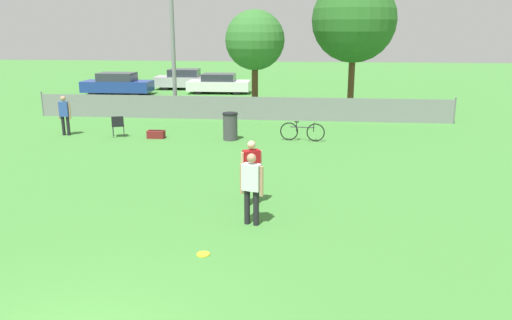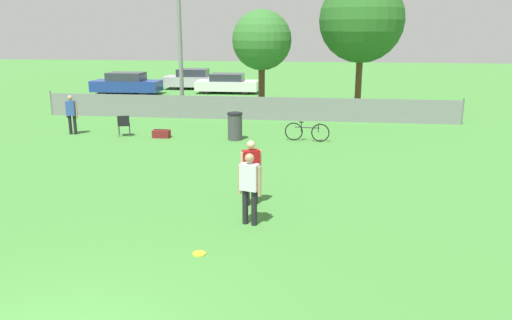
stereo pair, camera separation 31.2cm
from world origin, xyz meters
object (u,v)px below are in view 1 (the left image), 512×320
object	(u,v)px
light_pole	(172,10)
tree_far_right	(354,20)
parked_car_silver	(184,79)
parked_car_blue	(117,84)
trash_bin	(230,126)
bicycle_sideline	(302,132)
tree_near_pole	(255,41)
folding_chair_sideline	(118,124)
player_defender_red	(251,168)
frisbee_disc	(203,254)
parked_car_white	(219,84)
gear_bag_sideline	(156,134)
player_receiver_white	(252,184)
spectator_in_blue	(64,113)

from	to	relation	value
light_pole	tree_far_right	bearing A→B (deg)	10.61
parked_car_silver	parked_car_blue	bearing A→B (deg)	-138.75
trash_bin	bicycle_sideline	bearing A→B (deg)	2.49
tree_near_pole	folding_chair_sideline	bearing A→B (deg)	-128.73
player_defender_red	tree_far_right	bearing A→B (deg)	45.47
light_pole	player_defender_red	size ratio (longest dim) A/B	5.25
player_defender_red	parked_car_blue	bearing A→B (deg)	88.22
frisbee_disc	parked_car_white	bearing A→B (deg)	99.37
tree_near_pole	gear_bag_sideline	distance (m)	7.75
bicycle_sideline	parked_car_white	xyz separation A→B (m)	(-5.76, 14.02, 0.27)
parked_car_silver	gear_bag_sideline	bearing A→B (deg)	-82.35
player_receiver_white	parked_car_white	world-z (taller)	player_receiver_white
gear_bag_sideline	player_receiver_white	bearing A→B (deg)	-60.72
player_receiver_white	gear_bag_sideline	xyz separation A→B (m)	(-4.78, 8.53, -0.78)
player_receiver_white	frisbee_disc	distance (m)	2.02
tree_far_right	parked_car_blue	size ratio (longest dim) A/B	1.50
frisbee_disc	parked_car_white	world-z (taller)	parked_car_white
spectator_in_blue	frisbee_disc	distance (m)	12.98
parked_car_white	trash_bin	bearing A→B (deg)	-79.76
light_pole	parked_car_white	size ratio (longest dim) A/B	2.06
tree_far_right	parked_car_blue	bearing A→B (deg)	158.44
player_receiver_white	tree_far_right	bearing A→B (deg)	94.73
light_pole	parked_car_white	distance (m)	9.87
tree_near_pole	trash_bin	bearing A→B (deg)	-92.89
frisbee_disc	parked_car_white	size ratio (longest dim) A/B	0.06
tree_near_pole	parked_car_silver	distance (m)	12.11
tree_far_right	parked_car_white	world-z (taller)	tree_far_right
tree_far_right	gear_bag_sideline	size ratio (longest dim) A/B	10.00
light_pole	parked_car_white	xyz separation A→B (m)	(0.63, 8.81, -4.40)
player_receiver_white	folding_chair_sideline	xyz separation A→B (m)	(-6.34, 8.57, -0.42)
tree_far_right	player_defender_red	distance (m)	15.09
spectator_in_blue	parked_car_silver	size ratio (longest dim) A/B	0.39
gear_bag_sideline	parked_car_blue	world-z (taller)	parked_car_blue
spectator_in_blue	parked_car_blue	world-z (taller)	spectator_in_blue
trash_bin	parked_car_white	xyz separation A→B (m)	(-2.97, 14.14, 0.09)
parked_car_blue	folding_chair_sideline	bearing A→B (deg)	-70.06
parked_car_blue	parked_car_white	distance (m)	6.61
spectator_in_blue	tree_near_pole	bearing A→B (deg)	-139.42
player_receiver_white	gear_bag_sideline	bearing A→B (deg)	136.16
parked_car_blue	parked_car_silver	world-z (taller)	parked_car_blue
gear_bag_sideline	trash_bin	bearing A→B (deg)	-0.44
light_pole	tree_near_pole	size ratio (longest dim) A/B	1.67
trash_bin	gear_bag_sideline	xyz separation A→B (m)	(-2.99, 0.02, -0.39)
gear_bag_sideline	parked_car_white	world-z (taller)	parked_car_white
player_receiver_white	frisbee_disc	bearing A→B (deg)	-97.89
tree_near_pole	parked_car_silver	world-z (taller)	tree_near_pole
player_defender_red	spectator_in_blue	bearing A→B (deg)	107.90
folding_chair_sideline	tree_far_right	bearing A→B (deg)	-163.88
light_pole	folding_chair_sideline	xyz separation A→B (m)	(-0.95, -5.27, -4.53)
tree_near_pole	folding_chair_sideline	xyz separation A→B (m)	(-4.85, -6.05, -3.13)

